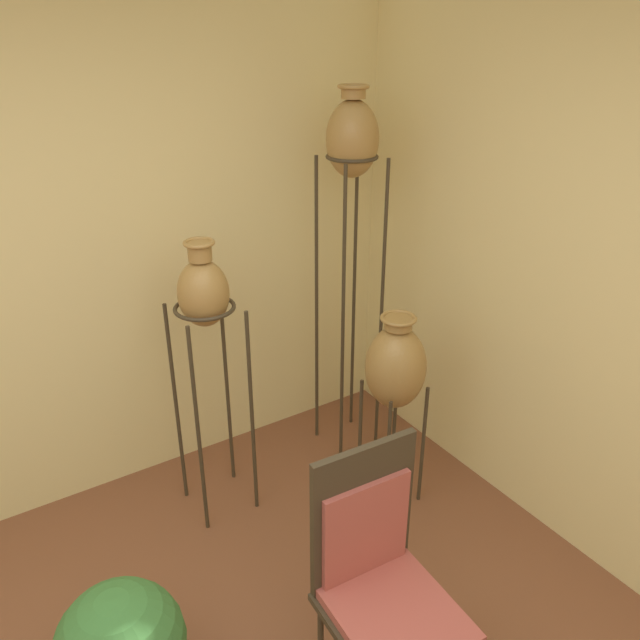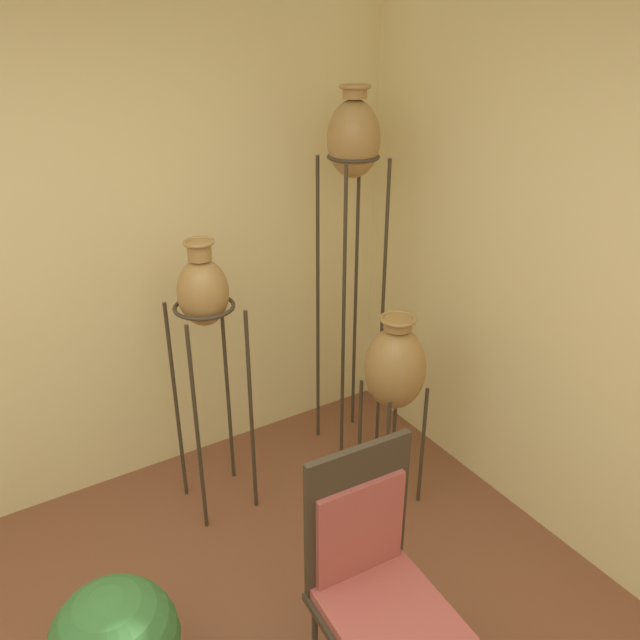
# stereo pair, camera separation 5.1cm
# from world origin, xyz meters

# --- Properties ---
(vase_stand_tall) EXTENTS (0.29, 0.29, 2.12)m
(vase_stand_tall) POSITION_xyz_m (1.72, 1.76, 1.79)
(vase_stand_tall) COLOR #382D1E
(vase_stand_tall) RESTS_ON ground_plane
(vase_stand_medium) EXTENTS (0.31, 0.31, 1.51)m
(vase_stand_medium) POSITION_xyz_m (0.81, 1.67, 1.21)
(vase_stand_medium) COLOR #382D1E
(vase_stand_medium) RESTS_ON ground_plane
(vase_stand_short) EXTENTS (0.31, 0.31, 1.11)m
(vase_stand_short) POSITION_xyz_m (1.61, 1.20, 0.82)
(vase_stand_short) COLOR #382D1E
(vase_stand_short) RESTS_ON ground_plane
(chair) EXTENTS (0.47, 0.53, 1.07)m
(chair) POSITION_xyz_m (0.87, 0.35, 0.59)
(chair) COLOR #382D1E
(chair) RESTS_ON ground_plane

